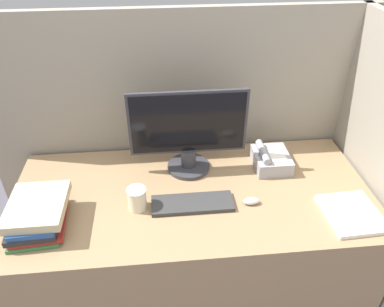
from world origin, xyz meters
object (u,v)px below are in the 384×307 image
mouse (251,201)px  desk_telephone (271,159)px  book_stack (37,214)px  monitor (189,134)px  keyboard (192,203)px  coffee_cup (137,199)px

mouse → desk_telephone: bearing=59.3°
book_stack → desk_telephone: size_ratio=1.48×
monitor → mouse: monitor is taller
keyboard → book_stack: size_ratio=1.20×
keyboard → mouse: mouse is taller
book_stack → desk_telephone: book_stack is taller
keyboard → monitor: bearing=87.5°
desk_telephone → monitor: bearing=176.4°
keyboard → mouse: 0.27m
monitor → desk_telephone: monitor is taller
coffee_cup → desk_telephone: bearing=20.3°
monitor → mouse: (0.25, -0.30, -0.19)m
mouse → desk_telephone: 0.32m
keyboard → book_stack: bearing=-175.0°
book_stack → desk_telephone: 1.14m
mouse → book_stack: (-0.93, -0.04, 0.05)m
mouse → book_stack: bearing=-177.5°
keyboard → book_stack: (-0.66, -0.06, 0.05)m
monitor → coffee_cup: size_ratio=5.35×
monitor → book_stack: 0.77m
monitor → mouse: size_ratio=7.64×
mouse → desk_telephone: desk_telephone is taller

